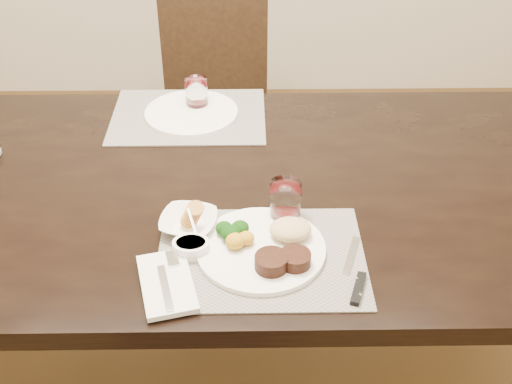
{
  "coord_description": "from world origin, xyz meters",
  "views": [
    {
      "loc": [
        0.13,
        -1.35,
        1.71
      ],
      "look_at": [
        0.15,
        -0.13,
        0.82
      ],
      "focal_mm": 45.0,
      "sensor_mm": 36.0,
      "label": 1
    }
  ],
  "objects_px": {
    "dinner_plate": "(267,246)",
    "far_plate": "(191,113)",
    "steak_knife": "(357,280)",
    "wine_glass_near": "(285,203)",
    "chair_far": "(215,99)",
    "cracker_bowl": "(189,222)"
  },
  "relations": [
    {
      "from": "chair_far",
      "to": "dinner_plate",
      "type": "height_order",
      "value": "chair_far"
    },
    {
      "from": "cracker_bowl",
      "to": "wine_glass_near",
      "type": "xyz_separation_m",
      "value": [
        0.23,
        0.03,
        0.03
      ]
    },
    {
      "from": "dinner_plate",
      "to": "wine_glass_near",
      "type": "relative_size",
      "value": 2.86
    },
    {
      "from": "steak_knife",
      "to": "cracker_bowl",
      "type": "distance_m",
      "value": 0.41
    },
    {
      "from": "steak_knife",
      "to": "wine_glass_near",
      "type": "relative_size",
      "value": 2.17
    },
    {
      "from": "chair_far",
      "to": "cracker_bowl",
      "type": "relative_size",
      "value": 5.87
    },
    {
      "from": "chair_far",
      "to": "steak_knife",
      "type": "xyz_separation_m",
      "value": [
        0.36,
        -1.3,
        0.26
      ]
    },
    {
      "from": "dinner_plate",
      "to": "steak_knife",
      "type": "distance_m",
      "value": 0.21
    },
    {
      "from": "dinner_plate",
      "to": "far_plate",
      "type": "distance_m",
      "value": 0.66
    },
    {
      "from": "wine_glass_near",
      "to": "far_plate",
      "type": "distance_m",
      "value": 0.57
    },
    {
      "from": "dinner_plate",
      "to": "far_plate",
      "type": "xyz_separation_m",
      "value": [
        -0.21,
        0.63,
        -0.01
      ]
    },
    {
      "from": "steak_knife",
      "to": "far_plate",
      "type": "bearing_deg",
      "value": 136.9
    },
    {
      "from": "chair_far",
      "to": "steak_knife",
      "type": "bearing_deg",
      "value": -74.69
    },
    {
      "from": "cracker_bowl",
      "to": "far_plate",
      "type": "distance_m",
      "value": 0.54
    },
    {
      "from": "steak_knife",
      "to": "far_plate",
      "type": "xyz_separation_m",
      "value": [
        -0.4,
        0.73,
        0.0
      ]
    },
    {
      "from": "chair_far",
      "to": "wine_glass_near",
      "type": "distance_m",
      "value": 1.14
    },
    {
      "from": "wine_glass_near",
      "to": "far_plate",
      "type": "xyz_separation_m",
      "value": [
        -0.26,
        0.51,
        -0.04
      ]
    },
    {
      "from": "dinner_plate",
      "to": "wine_glass_near",
      "type": "distance_m",
      "value": 0.13
    },
    {
      "from": "chair_far",
      "to": "steak_knife",
      "type": "height_order",
      "value": "chair_far"
    },
    {
      "from": "chair_far",
      "to": "wine_glass_near",
      "type": "relative_size",
      "value": 8.87
    },
    {
      "from": "wine_glass_near",
      "to": "far_plate",
      "type": "height_order",
      "value": "wine_glass_near"
    },
    {
      "from": "dinner_plate",
      "to": "cracker_bowl",
      "type": "distance_m",
      "value": 0.2
    }
  ]
}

